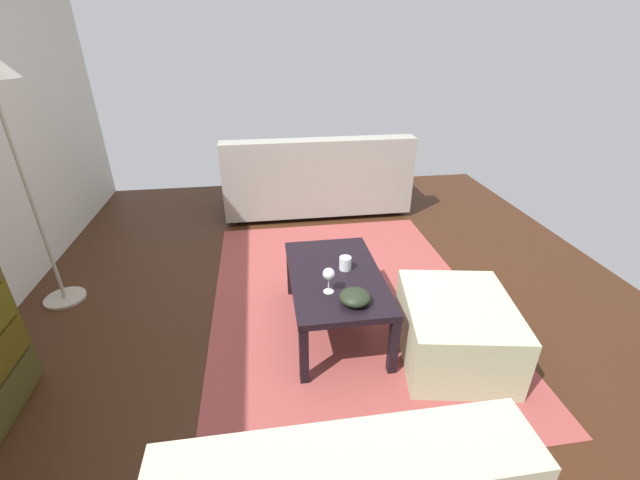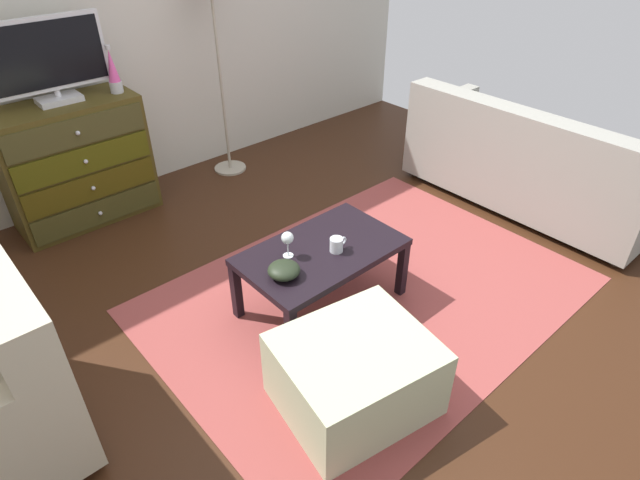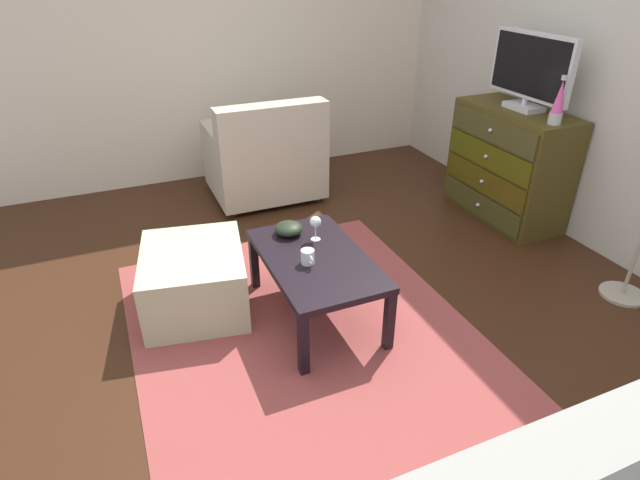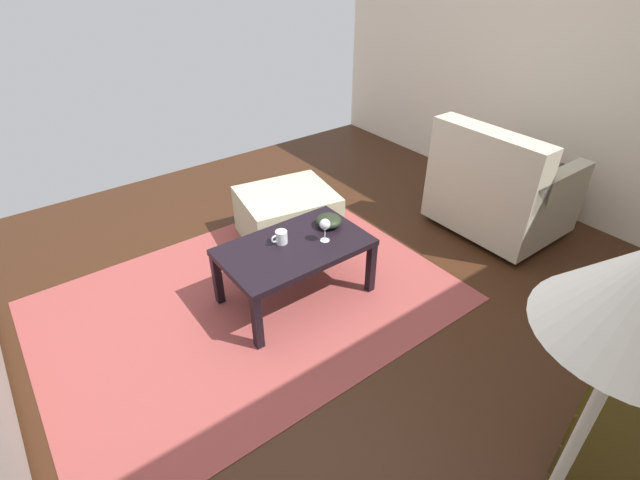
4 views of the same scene
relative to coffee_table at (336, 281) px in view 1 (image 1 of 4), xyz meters
The scene contains 8 objects.
ground_plane 0.40m from the coffee_table, 39.33° to the left, with size 5.73×4.88×0.05m, color #381E10.
area_rug 0.48m from the coffee_table, 25.60° to the right, with size 2.60×1.90×0.01m, color #93403D.
coffee_table is the anchor object (origin of this frame).
wine_glass 0.26m from the coffee_table, 157.54° to the left, with size 0.07×0.07×0.16m.
mug 0.13m from the coffee_table, 52.68° to the right, with size 0.11×0.08×0.08m.
bowl_decorative 0.33m from the coffee_table, behind, with size 0.17×0.17×0.08m, color black.
couch_large 2.04m from the coffee_table, ahead, with size 0.85×1.91×0.83m.
ottoman 0.77m from the coffee_table, 119.57° to the right, with size 0.70×0.60×0.39m, color #B2BC94.
Camera 1 is at (-2.20, 0.35, 1.76)m, focal length 22.91 mm.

